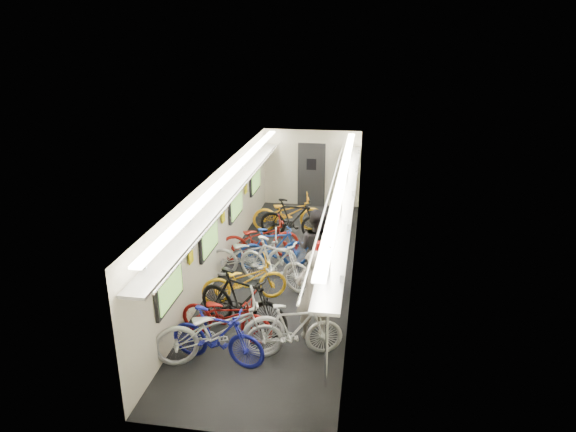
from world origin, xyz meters
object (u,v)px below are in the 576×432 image
(passenger_near, at_px, (313,294))
(backpack, at_px, (323,251))
(bicycle_1, at_px, (217,336))
(passenger_mid, at_px, (316,249))
(bicycle_0, at_px, (220,329))

(passenger_near, relative_size, backpack, 4.48)
(bicycle_1, relative_size, passenger_near, 0.99)
(passenger_near, bearing_deg, backpack, -116.05)
(bicycle_1, distance_m, passenger_mid, 3.26)
(bicycle_0, bearing_deg, passenger_near, -78.56)
(bicycle_0, xyz_separation_m, passenger_mid, (1.29, 2.86, 0.31))
(bicycle_1, bearing_deg, bicycle_0, -5.11)
(bicycle_1, bearing_deg, passenger_mid, -13.54)
(bicycle_0, height_order, passenger_near, passenger_near)
(passenger_near, xyz_separation_m, backpack, (0.08, 0.94, 0.43))
(bicycle_0, xyz_separation_m, backpack, (1.51, 1.88, 0.70))
(passenger_mid, bearing_deg, passenger_near, 114.00)
(bicycle_1, relative_size, passenger_mid, 0.95)
(bicycle_0, xyz_separation_m, bicycle_1, (-0.03, -0.10, -0.07))
(bicycle_0, distance_m, passenger_mid, 3.15)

